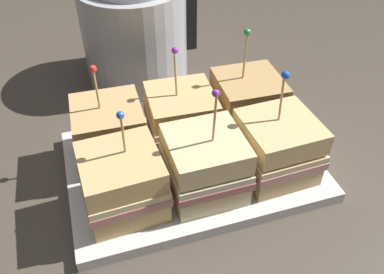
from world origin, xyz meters
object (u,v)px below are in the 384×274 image
Objects in this scene: sandwich_back_right at (247,103)px; kettle_steel at (135,32)px; sandwich_front_right at (277,148)px; serving_platter at (192,165)px; sandwich_back_left at (109,131)px; sandwich_back_center at (183,117)px; sandwich_front_center at (204,165)px; sandwich_front_left at (123,182)px.

kettle_steel is (-0.13, 0.24, 0.03)m from sandwich_back_right.
sandwich_front_right is at bearing -91.39° from sandwich_back_right.
kettle_steel is (-0.02, 0.30, 0.09)m from serving_platter.
sandwich_back_center is (0.11, -0.00, -0.00)m from sandwich_back_left.
sandwich_back_right is at bearing 0.42° from sandwich_back_left.
sandwich_back_right reaches higher than serving_platter.
sandwich_front_right is 1.01× the size of sandwich_back_center.
sandwich_front_center is at bearing -86.93° from kettle_steel.
sandwich_front_left is 0.92× the size of sandwich_back_center.
sandwich_front_left is 0.91× the size of sandwich_front_right.
serving_platter is at bearing 26.05° from sandwich_front_left.
sandwich_front_center is 0.98× the size of sandwich_back_right.
sandwich_back_center reaches higher than sandwich_front_left.
sandwich_back_left reaches higher than serving_platter.
sandwich_back_right reaches higher than sandwich_front_right.
sandwich_back_center is at bearing 86.59° from serving_platter.
serving_platter is 0.13m from sandwich_front_right.
sandwich_back_right is at bearing 26.72° from serving_platter.
sandwich_back_left is at bearing -110.48° from kettle_steel.
sandwich_front_left is 0.87× the size of sandwich_back_right.
sandwich_front_center reaches higher than serving_platter.
sandwich_front_center reaches higher than sandwich_front_right.
sandwich_back_center is (0.11, 0.11, 0.00)m from sandwich_front_left.
sandwich_back_right is 0.28m from kettle_steel.
serving_platter is 0.08m from sandwich_front_center.
sandwich_front_left is 0.16m from sandwich_back_center.
sandwich_back_right is 0.78× the size of kettle_steel.
kettle_steel is (0.09, 0.35, 0.03)m from sandwich_front_left.
sandwich_back_center is 0.11m from sandwich_back_right.
sandwich_front_right reaches higher than sandwich_front_left.
sandwich_front_left is 0.25m from sandwich_back_right.
sandwich_front_right is 0.15m from sandwich_back_center.
sandwich_front_right is at bearing -26.54° from sandwich_back_left.
sandwich_back_left is at bearing 179.82° from sandwich_back_center.
sandwich_front_right reaches higher than serving_platter.
kettle_steel is at bearing 75.60° from sandwich_front_left.
sandwich_back_left is (-0.11, 0.11, -0.00)m from sandwich_front_center.
sandwich_back_right is at bearing -61.34° from kettle_steel.
sandwich_front_right is (0.11, -0.06, 0.05)m from serving_platter.
sandwich_back_right is (0.22, 0.00, 0.00)m from sandwich_back_left.
serving_platter is 2.46× the size of sandwich_front_left.
serving_platter is 0.13m from sandwich_back_left.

